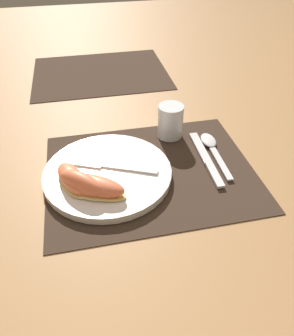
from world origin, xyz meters
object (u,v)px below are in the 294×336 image
object	(u,v)px
citrus_wedge_2	(94,186)
spoon	(212,146)
knife	(206,159)
fork	(106,165)
citrus_wedge_0	(72,179)
juice_glass	(170,123)
plate	(108,175)
citrus_wedge_1	(81,184)

from	to	relation	value
citrus_wedge_2	spoon	bearing A→B (deg)	21.35
knife	fork	bearing A→B (deg)	178.43
citrus_wedge_0	citrus_wedge_2	distance (m)	0.05
juice_glass	fork	world-z (taller)	juice_glass
knife	fork	world-z (taller)	fork
citrus_wedge_0	citrus_wedge_2	bearing A→B (deg)	-37.92
plate	knife	size ratio (longest dim) A/B	1.34
juice_glass	citrus_wedge_1	xyz separation A→B (m)	(-0.22, -0.18, -0.00)
plate	juice_glass	distance (m)	0.21
spoon	citrus_wedge_2	xyz separation A→B (m)	(-0.28, -0.11, 0.03)
fork	citrus_wedge_1	distance (m)	0.09
citrus_wedge_1	citrus_wedge_2	world-z (taller)	citrus_wedge_1
fork	citrus_wedge_2	distance (m)	0.08
knife	juice_glass	bearing A→B (deg)	115.69
plate	citrus_wedge_0	bearing A→B (deg)	-161.77
knife	citrus_wedge_2	size ratio (longest dim) A/B	1.44
plate	fork	world-z (taller)	fork
knife	citrus_wedge_1	size ratio (longest dim) A/B	1.97
fork	knife	bearing A→B (deg)	-1.57
citrus_wedge_0	citrus_wedge_1	xyz separation A→B (m)	(0.02, -0.02, 0.00)
juice_glass	knife	world-z (taller)	juice_glass
plate	juice_glass	xyz separation A→B (m)	(0.17, 0.13, 0.03)
knife	citrus_wedge_0	bearing A→B (deg)	-172.87
plate	citrus_wedge_1	bearing A→B (deg)	-139.30
plate	juice_glass	bearing A→B (deg)	37.15
fork	spoon	bearing A→B (deg)	8.42
plate	knife	world-z (taller)	plate
citrus_wedge_2	juice_glass	bearing A→B (deg)	42.14
juice_glass	citrus_wedge_2	size ratio (longest dim) A/B	0.59
spoon	citrus_wedge_0	distance (m)	0.33
juice_glass	spoon	world-z (taller)	juice_glass
juice_glass	spoon	xyz separation A→B (m)	(0.08, -0.07, -0.03)
fork	plate	bearing A→B (deg)	-86.73
plate	spoon	distance (m)	0.26
citrus_wedge_1	plate	bearing A→B (deg)	40.70
spoon	citrus_wedge_1	distance (m)	0.33
juice_glass	citrus_wedge_0	world-z (taller)	juice_glass
citrus_wedge_1	citrus_wedge_2	xyz separation A→B (m)	(0.02, -0.01, -0.00)
citrus_wedge_2	plate	bearing A→B (deg)	59.09
citrus_wedge_0	knife	bearing A→B (deg)	7.13
fork	citrus_wedge_1	world-z (taller)	citrus_wedge_1
spoon	fork	bearing A→B (deg)	-171.58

